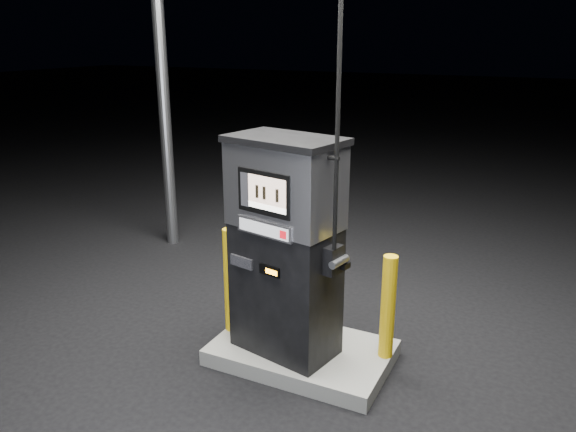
% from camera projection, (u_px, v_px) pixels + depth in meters
% --- Properties ---
extents(ground, '(80.00, 80.00, 0.00)m').
position_uv_depth(ground, '(302.00, 360.00, 5.24)').
color(ground, black).
rests_on(ground, ground).
extents(pump_island, '(1.60, 1.00, 0.15)m').
position_uv_depth(pump_island, '(302.00, 352.00, 5.21)').
color(pump_island, slate).
rests_on(pump_island, ground).
extents(fuel_dispenser, '(1.12, 0.76, 4.04)m').
position_uv_depth(fuel_dispenser, '(286.00, 246.00, 4.84)').
color(fuel_dispenser, black).
rests_on(fuel_dispenser, pump_island).
extents(bollard_left, '(0.16, 0.16, 1.03)m').
position_uv_depth(bollard_left, '(231.00, 280.00, 5.33)').
color(bollard_left, '#E5B40C').
rests_on(bollard_left, pump_island).
extents(bollard_right, '(0.15, 0.15, 0.96)m').
position_uv_depth(bollard_right, '(388.00, 307.00, 4.88)').
color(bollard_right, '#E5B40C').
rests_on(bollard_right, pump_island).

